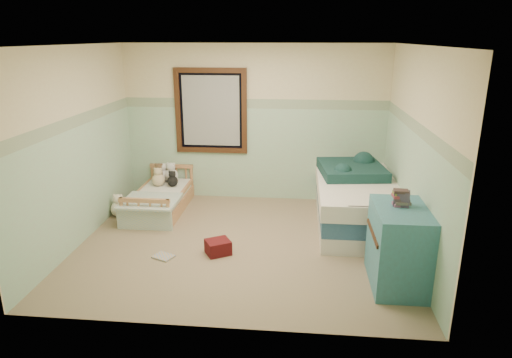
# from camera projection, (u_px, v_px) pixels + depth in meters

# --- Properties ---
(floor) EXTENTS (4.20, 3.60, 0.02)m
(floor) POSITION_uv_depth(u_px,v_px,m) (241.00, 244.00, 5.93)
(floor) COLOR brown
(floor) RESTS_ON ground
(ceiling) EXTENTS (4.20, 3.60, 0.02)m
(ceiling) POSITION_uv_depth(u_px,v_px,m) (239.00, 44.00, 5.17)
(ceiling) COLOR white
(ceiling) RESTS_ON wall_back
(wall_back) EXTENTS (4.20, 0.04, 2.50)m
(wall_back) POSITION_uv_depth(u_px,v_px,m) (255.00, 124.00, 7.25)
(wall_back) COLOR beige
(wall_back) RESTS_ON floor
(wall_front) EXTENTS (4.20, 0.04, 2.50)m
(wall_front) POSITION_uv_depth(u_px,v_px,m) (212.00, 202.00, 3.84)
(wall_front) COLOR beige
(wall_front) RESTS_ON floor
(wall_left) EXTENTS (0.04, 3.60, 2.50)m
(wall_left) POSITION_uv_depth(u_px,v_px,m) (76.00, 147.00, 5.74)
(wall_left) COLOR beige
(wall_left) RESTS_ON floor
(wall_right) EXTENTS (0.04, 3.60, 2.50)m
(wall_right) POSITION_uv_depth(u_px,v_px,m) (415.00, 155.00, 5.35)
(wall_right) COLOR beige
(wall_right) RESTS_ON floor
(wainscot_mint) EXTENTS (4.20, 0.01, 1.50)m
(wainscot_mint) POSITION_uv_depth(u_px,v_px,m) (255.00, 154.00, 7.39)
(wainscot_mint) COLOR #9DCDA9
(wainscot_mint) RESTS_ON floor
(border_strip) EXTENTS (4.20, 0.01, 0.15)m
(border_strip) POSITION_uv_depth(u_px,v_px,m) (254.00, 104.00, 7.14)
(border_strip) COLOR #486947
(border_strip) RESTS_ON wall_back
(window_frame) EXTENTS (1.16, 0.06, 1.36)m
(window_frame) POSITION_uv_depth(u_px,v_px,m) (211.00, 111.00, 7.22)
(window_frame) COLOR #3F2213
(window_frame) RESTS_ON wall_back
(window_blinds) EXTENTS (0.92, 0.01, 1.12)m
(window_blinds) POSITION_uv_depth(u_px,v_px,m) (211.00, 111.00, 7.23)
(window_blinds) COLOR #AFAFAD
(window_blinds) RESTS_ON window_frame
(toddler_bed_frame) EXTENTS (0.73, 1.46, 0.19)m
(toddler_bed_frame) POSITION_uv_depth(u_px,v_px,m) (161.00, 205.00, 7.02)
(toddler_bed_frame) COLOR #9C6643
(toddler_bed_frame) RESTS_ON floor
(toddler_mattress) EXTENTS (0.67, 1.40, 0.12)m
(toddler_mattress) POSITION_uv_depth(u_px,v_px,m) (160.00, 195.00, 6.97)
(toddler_mattress) COLOR silver
(toddler_mattress) RESTS_ON toddler_bed_frame
(patchwork_quilt) EXTENTS (0.79, 0.73, 0.03)m
(patchwork_quilt) POSITION_uv_depth(u_px,v_px,m) (150.00, 201.00, 6.52)
(patchwork_quilt) COLOR #84B4D3
(patchwork_quilt) RESTS_ON toddler_mattress
(plush_bed_brown) EXTENTS (0.21, 0.21, 0.21)m
(plush_bed_brown) POSITION_uv_depth(u_px,v_px,m) (159.00, 175.00, 7.41)
(plush_bed_brown) COLOR brown
(plush_bed_brown) RESTS_ON toddler_mattress
(plush_bed_white) EXTENTS (0.22, 0.22, 0.22)m
(plush_bed_white) POSITION_uv_depth(u_px,v_px,m) (171.00, 175.00, 7.39)
(plush_bed_white) COLOR silver
(plush_bed_white) RESTS_ON toddler_mattress
(plush_bed_tan) EXTENTS (0.20, 0.20, 0.20)m
(plush_bed_tan) POSITION_uv_depth(u_px,v_px,m) (158.00, 180.00, 7.20)
(plush_bed_tan) COLOR beige
(plush_bed_tan) RESTS_ON toddler_mattress
(plush_bed_dark) EXTENTS (0.17, 0.17, 0.17)m
(plush_bed_dark) POSITION_uv_depth(u_px,v_px,m) (173.00, 181.00, 7.18)
(plush_bed_dark) COLOR black
(plush_bed_dark) RESTS_ON toddler_mattress
(plush_floor_cream) EXTENTS (0.24, 0.24, 0.24)m
(plush_floor_cream) POSITION_uv_depth(u_px,v_px,m) (119.00, 209.00, 6.78)
(plush_floor_cream) COLOR white
(plush_floor_cream) RESTS_ON floor
(plush_floor_tan) EXTENTS (0.23, 0.23, 0.23)m
(plush_floor_tan) POSITION_uv_depth(u_px,v_px,m) (137.00, 208.00, 6.82)
(plush_floor_tan) COLOR beige
(plush_floor_tan) RESTS_ON floor
(twin_bed_frame) EXTENTS (1.05, 2.10, 0.22)m
(twin_bed_frame) POSITION_uv_depth(u_px,v_px,m) (355.00, 217.00, 6.51)
(twin_bed_frame) COLOR silver
(twin_bed_frame) RESTS_ON floor
(twin_boxspring) EXTENTS (1.05, 2.10, 0.22)m
(twin_boxspring) POSITION_uv_depth(u_px,v_px,m) (356.00, 202.00, 6.45)
(twin_boxspring) COLOR navy
(twin_boxspring) RESTS_ON twin_bed_frame
(twin_mattress) EXTENTS (1.09, 2.14, 0.22)m
(twin_mattress) POSITION_uv_depth(u_px,v_px,m) (357.00, 188.00, 6.38)
(twin_mattress) COLOR white
(twin_mattress) RESTS_ON twin_boxspring
(teal_blanket) EXTENTS (1.00, 1.05, 0.14)m
(teal_blanket) POSITION_uv_depth(u_px,v_px,m) (352.00, 170.00, 6.62)
(teal_blanket) COLOR #0E2D2D
(teal_blanket) RESTS_ON twin_mattress
(dresser) EXTENTS (0.55, 0.88, 0.88)m
(dresser) POSITION_uv_depth(u_px,v_px,m) (398.00, 247.00, 4.84)
(dresser) COLOR teal
(dresser) RESTS_ON floor
(book_stack) EXTENTS (0.19, 0.16, 0.16)m
(book_stack) POSITION_uv_depth(u_px,v_px,m) (402.00, 198.00, 4.76)
(book_stack) COLOR brown
(book_stack) RESTS_ON dresser
(red_pillow) EXTENTS (0.37, 0.36, 0.18)m
(red_pillow) POSITION_uv_depth(u_px,v_px,m) (218.00, 247.00, 5.62)
(red_pillow) COLOR maroon
(red_pillow) RESTS_ON floor
(floor_book) EXTENTS (0.29, 0.27, 0.02)m
(floor_book) POSITION_uv_depth(u_px,v_px,m) (163.00, 257.00, 5.55)
(floor_book) COLOR gold
(floor_book) RESTS_ON floor
(extra_plush_0) EXTENTS (0.21, 0.21, 0.21)m
(extra_plush_0) POSITION_uv_depth(u_px,v_px,m) (164.00, 175.00, 7.44)
(extra_plush_0) COLOR silver
(extra_plush_0) RESTS_ON toddler_mattress
(extra_plush_1) EXTENTS (0.16, 0.16, 0.16)m
(extra_plush_1) POSITION_uv_depth(u_px,v_px,m) (158.00, 180.00, 7.29)
(extra_plush_1) COLOR beige
(extra_plush_1) RESTS_ON toddler_mattress
(extra_plush_2) EXTENTS (0.15, 0.15, 0.15)m
(extra_plush_2) POSITION_uv_depth(u_px,v_px,m) (157.00, 180.00, 7.27)
(extra_plush_2) COLOR beige
(extra_plush_2) RESTS_ON toddler_mattress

